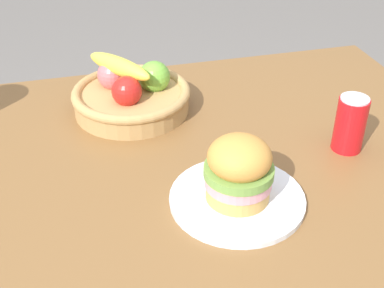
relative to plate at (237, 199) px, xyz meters
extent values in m
cube|color=brown|center=(-0.09, 0.18, -0.03)|extent=(1.40, 0.90, 0.04)
cylinder|color=brown|center=(0.53, 0.55, -0.40)|extent=(0.07, 0.07, 0.71)
cylinder|color=white|center=(0.00, 0.00, 0.00)|extent=(0.26, 0.26, 0.01)
cylinder|color=tan|center=(0.00, 0.00, 0.02)|extent=(0.12, 0.12, 0.03)
cylinder|color=pink|center=(0.00, 0.00, 0.05)|extent=(0.13, 0.13, 0.02)
cylinder|color=olive|center=(0.00, 0.00, 0.07)|extent=(0.13, 0.13, 0.02)
ellipsoid|color=gold|center=(0.00, 0.00, 0.10)|extent=(0.12, 0.12, 0.08)
cylinder|color=red|center=(0.29, 0.11, 0.05)|extent=(0.07, 0.07, 0.12)
cylinder|color=silver|center=(0.29, 0.11, 0.12)|extent=(0.06, 0.06, 0.00)
cylinder|color=tan|center=(-0.14, 0.40, 0.02)|extent=(0.28, 0.28, 0.05)
torus|color=tan|center=(-0.14, 0.40, 0.04)|extent=(0.29, 0.29, 0.02)
sphere|color=#6BAD38|center=(-0.08, 0.41, 0.07)|extent=(0.08, 0.08, 0.08)
sphere|color=#D16066|center=(-0.17, 0.45, 0.07)|extent=(0.08, 0.08, 0.08)
sphere|color=red|center=(-0.15, 0.36, 0.07)|extent=(0.07, 0.07, 0.07)
ellipsoid|color=yellow|center=(-0.16, 0.43, 0.10)|extent=(0.16, 0.20, 0.06)
camera|label=1|loc=(-0.28, -0.72, 0.64)|focal=48.52mm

